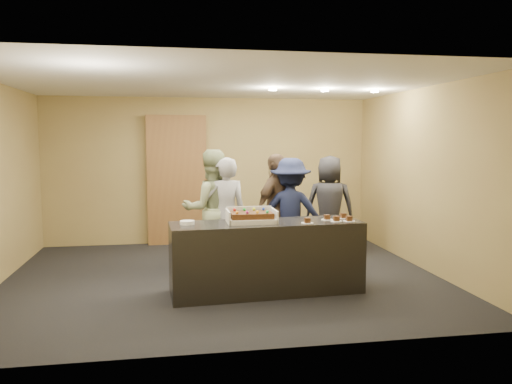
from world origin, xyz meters
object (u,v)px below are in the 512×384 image
plate_stack (187,223)px  person_sage_man (211,209)px  person_dark_suit (329,205)px  serving_counter (266,257)px  person_server_grey (226,214)px  cake_box (251,219)px  storage_cabinet (177,180)px  person_navy_man (290,212)px  sheet_cake (251,215)px  person_brown_extra (278,209)px

plate_stack → person_sage_man: bearing=73.6°
plate_stack → person_dark_suit: size_ratio=0.11×
serving_counter → person_server_grey: bearing=105.2°
cake_box → person_sage_man: 1.39m
plate_stack → person_sage_man: (0.40, 1.35, -0.03)m
serving_counter → storage_cabinet: 3.45m
storage_cabinet → person_navy_man: (1.68, -1.94, -0.36)m
sheet_cake → person_navy_man: person_navy_man is taller
serving_counter → person_brown_extra: size_ratio=1.39×
person_sage_man → person_server_grey: bearing=126.4°
serving_counter → cake_box: size_ratio=3.96×
person_server_grey → person_brown_extra: (0.83, 0.24, 0.02)m
serving_counter → cake_box: bearing=169.8°
person_navy_man → plate_stack: bearing=52.1°
cake_box → person_brown_extra: person_brown_extra is taller
storage_cabinet → cake_box: bearing=-74.6°
person_sage_man → person_dark_suit: bearing=-173.5°
storage_cabinet → person_sage_man: bearing=-75.4°
sheet_cake → plate_stack: bearing=179.9°
person_dark_suit → person_sage_man: bearing=32.1°
person_navy_man → storage_cabinet: bearing=-35.2°
sheet_cake → person_brown_extra: (0.63, 1.39, -0.14)m
person_brown_extra → person_sage_man: bearing=-38.5°
storage_cabinet → sheet_cake: bearing=-74.7°
person_brown_extra → cake_box: bearing=24.8°
person_navy_man → person_brown_extra: (-0.17, 0.14, 0.03)m
cake_box → person_server_grey: size_ratio=0.36×
plate_stack → person_brown_extra: size_ratio=0.10×
serving_counter → person_server_grey: person_server_grey is taller
serving_counter → person_sage_man: size_ratio=1.34×
person_dark_suit → person_navy_man: bearing=54.6°
storage_cabinet → person_navy_man: 2.59m
person_server_grey → person_brown_extra: bearing=-167.6°
cake_box → person_server_grey: 1.15m
storage_cabinet → person_brown_extra: bearing=-50.2°
serving_counter → sheet_cake: (-0.19, -0.00, 0.55)m
person_sage_man → person_brown_extra: 1.03m
sheet_cake → person_navy_man: (0.80, 1.25, -0.17)m
serving_counter → person_dark_suit: person_dark_suit is taller
person_sage_man → plate_stack: bearing=65.9°
serving_counter → person_sage_man: 1.54m
person_server_grey → person_dark_suit: 1.96m
sheet_cake → person_sage_man: size_ratio=0.29×
serving_counter → plate_stack: bearing=176.4°
serving_counter → person_navy_man: (0.61, 1.25, 0.38)m
storage_cabinet → person_server_grey: size_ratio=1.42×
cake_box → person_dark_suit: size_ratio=0.36×
person_sage_man → person_navy_man: (1.20, -0.10, -0.07)m
serving_counter → storage_cabinet: (-1.07, 3.20, 0.74)m
plate_stack → sheet_cake: bearing=-0.1°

